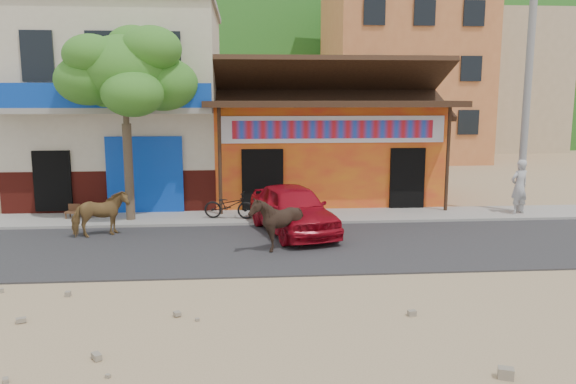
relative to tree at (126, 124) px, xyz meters
name	(u,v)px	position (x,y,z in m)	size (l,w,h in m)	color
ground	(292,277)	(4.60, -5.80, -3.12)	(120.00, 120.00, 0.00)	#9E825B
road	(284,247)	(4.60, -3.30, -3.10)	(60.00, 5.00, 0.04)	#28282B
sidewalk	(276,217)	(4.60, 0.20, -3.06)	(60.00, 2.00, 0.12)	gray
dance_club	(321,152)	(6.60, 4.20, -1.32)	(8.00, 6.00, 3.60)	orange
cafe_building	(124,108)	(-0.90, 4.20, 0.38)	(7.00, 6.00, 7.00)	beige
apartment_front	(400,64)	(13.60, 18.20, 2.88)	(9.00, 9.00, 12.00)	#CC723F
apartment_rear	(494,83)	(22.60, 24.20, 1.88)	(8.00, 8.00, 10.00)	tan
hillside	(249,39)	(4.60, 64.20, 8.88)	(100.00, 40.00, 24.00)	#194C14
tree	(126,124)	(0.00, 0.00, 0.00)	(3.00, 3.00, 6.00)	#2D721E
utility_pole	(527,91)	(12.80, 0.20, 1.00)	(0.24, 0.24, 8.00)	gray
cow_tan	(100,214)	(-0.47, -1.84, -2.44)	(0.69, 1.52, 1.28)	olive
cow_dark	(277,223)	(4.39, -3.71, -2.36)	(1.15, 1.30, 1.43)	black
red_car	(293,209)	(4.96, -1.84, -2.37)	(1.67, 4.14, 1.41)	#A30B1A
scooter	(229,205)	(3.10, -0.13, -2.58)	(0.56, 1.61, 0.85)	black
pedestrian	(519,187)	(12.59, -0.12, -2.10)	(0.65, 0.43, 1.80)	#BABABA
cafe_chair_left	(89,205)	(-1.40, 0.45, -2.60)	(0.37, 0.37, 0.80)	#51321B
cafe_chair_right	(72,206)	(-1.89, 0.34, -2.60)	(0.38, 0.38, 0.81)	#4F2C1A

